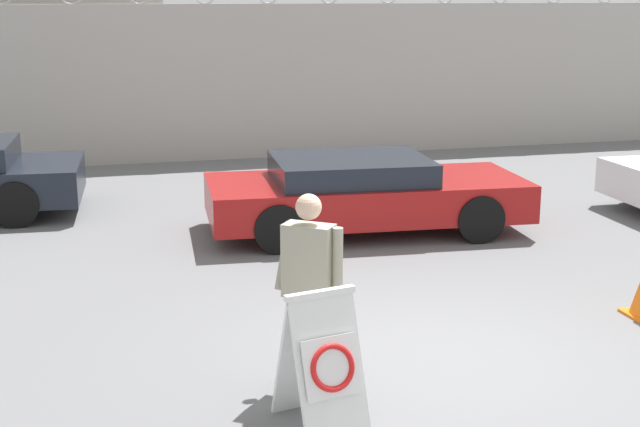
{
  "coord_description": "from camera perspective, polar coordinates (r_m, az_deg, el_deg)",
  "views": [
    {
      "loc": [
        -3.17,
        -7.33,
        3.38
      ],
      "look_at": [
        -0.69,
        1.96,
        1.01
      ],
      "focal_mm": 50.0,
      "sensor_mm": 36.0,
      "label": 1
    }
  ],
  "objects": [
    {
      "name": "parked_car_rear_sedan",
      "position": [
        12.95,
        2.76,
        1.36
      ],
      "size": [
        4.69,
        2.25,
        1.1
      ],
      "rotation": [
        0.0,
        0.0,
        -0.07
      ],
      "color": "black",
      "rests_on": "ground_plane"
    },
    {
      "name": "barricade_sign",
      "position": [
        7.16,
        0.15,
        -9.34
      ],
      "size": [
        0.69,
        0.81,
        1.13
      ],
      "rotation": [
        0.0,
        0.0,
        0.2
      ],
      "color": "white",
      "rests_on": "ground_plane"
    },
    {
      "name": "security_guard",
      "position": [
        7.72,
        -0.71,
        -4.34
      ],
      "size": [
        0.55,
        0.62,
        1.74
      ],
      "rotation": [
        0.0,
        0.0,
        2.49
      ],
      "color": "black",
      "rests_on": "ground_plane"
    },
    {
      "name": "perimeter_wall",
      "position": [
        18.83,
        -5.24,
        8.4
      ],
      "size": [
        36.0,
        0.3,
        3.65
      ],
      "color": "#ADA8A0",
      "rests_on": "ground_plane"
    },
    {
      "name": "ground_plane",
      "position": [
        8.67,
        7.86,
        -9.24
      ],
      "size": [
        90.0,
        90.0,
        0.0
      ],
      "primitive_type": "plane",
      "color": "slate"
    }
  ]
}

